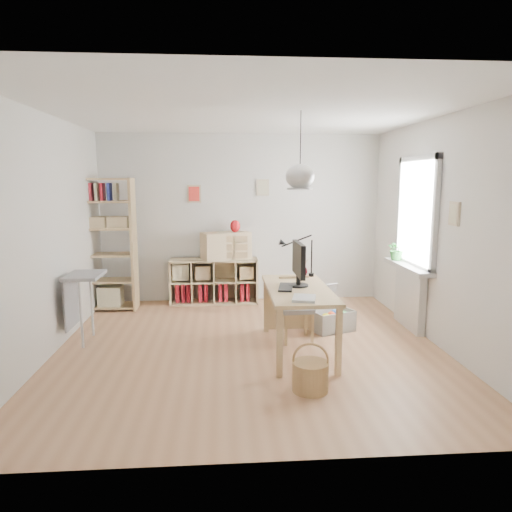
{
  "coord_description": "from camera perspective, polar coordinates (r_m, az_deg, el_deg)",
  "views": [
    {
      "loc": [
        -0.3,
        -5.16,
        1.95
      ],
      "look_at": [
        0.1,
        0.3,
        1.05
      ],
      "focal_mm": 32.0,
      "sensor_mm": 36.0,
      "label": 1
    }
  ],
  "objects": [
    {
      "name": "ground",
      "position": [
        5.53,
        -0.82,
        -11.33
      ],
      "size": [
        4.5,
        4.5,
        0.0
      ],
      "primitive_type": "plane",
      "color": "tan",
      "rests_on": "ground"
    },
    {
      "name": "room_shell",
      "position": [
        5.09,
        5.52,
        9.86
      ],
      "size": [
        4.5,
        4.5,
        4.5
      ],
      "color": "white",
      "rests_on": "ground"
    },
    {
      "name": "window_unit",
      "position": [
        6.31,
        19.51,
        5.16
      ],
      "size": [
        0.07,
        1.16,
        1.46
      ],
      "color": "white",
      "rests_on": "ground"
    },
    {
      "name": "radiator",
      "position": [
        6.47,
        18.67,
        -5.04
      ],
      "size": [
        0.1,
        0.8,
        0.8
      ],
      "primitive_type": "cube",
      "color": "silver",
      "rests_on": "ground"
    },
    {
      "name": "windowsill",
      "position": [
        6.36,
        18.45,
        -1.3
      ],
      "size": [
        0.22,
        1.2,
        0.06
      ],
      "primitive_type": "cube",
      "color": "silver",
      "rests_on": "radiator"
    },
    {
      "name": "desk",
      "position": [
        5.25,
        5.29,
        -4.98
      ],
      "size": [
        0.7,
        1.5,
        0.75
      ],
      "color": "tan",
      "rests_on": "ground"
    },
    {
      "name": "cube_shelf",
      "position": [
        7.43,
        -5.43,
        -3.55
      ],
      "size": [
        1.4,
        0.38,
        0.72
      ],
      "color": "tan",
      "rests_on": "ground"
    },
    {
      "name": "tall_bookshelf",
      "position": [
        7.23,
        -18.07,
        2.02
      ],
      "size": [
        0.8,
        0.38,
        2.0
      ],
      "color": "tan",
      "rests_on": "ground"
    },
    {
      "name": "side_table",
      "position": [
        5.92,
        -21.19,
        -3.82
      ],
      "size": [
        0.4,
        0.55,
        0.85
      ],
      "color": "#9B9B9E",
      "rests_on": "ground"
    },
    {
      "name": "chair",
      "position": [
        5.69,
        4.96,
        -6.05
      ],
      "size": [
        0.4,
        0.4,
        0.78
      ],
      "rotation": [
        0.0,
        0.0,
        0.06
      ],
      "color": "#9B9B9E",
      "rests_on": "ground"
    },
    {
      "name": "wicker_basket",
      "position": [
        4.45,
        6.81,
        -14.58
      ],
      "size": [
        0.34,
        0.34,
        0.47
      ],
      "rotation": [
        0.0,
        0.0,
        -0.19
      ],
      "color": "#A27749",
      "rests_on": "ground"
    },
    {
      "name": "storage_chest",
      "position": [
        6.19,
        9.2,
        -7.36
      ],
      "size": [
        0.71,
        0.75,
        0.56
      ],
      "rotation": [
        0.0,
        0.0,
        0.37
      ],
      "color": "silver",
      "rests_on": "ground"
    },
    {
      "name": "monitor",
      "position": [
        5.25,
        5.35,
        -0.73
      ],
      "size": [
        0.23,
        0.58,
        0.51
      ],
      "rotation": [
        0.0,
        0.0,
        0.01
      ],
      "color": "black",
      "rests_on": "desk"
    },
    {
      "name": "keyboard",
      "position": [
        5.2,
        3.74,
        -3.92
      ],
      "size": [
        0.23,
        0.43,
        0.02
      ],
      "primitive_type": "cube",
      "rotation": [
        0.0,
        0.0,
        -0.19
      ],
      "color": "black",
      "rests_on": "desk"
    },
    {
      "name": "task_lamp",
      "position": [
        5.71,
        4.85,
        0.62
      ],
      "size": [
        0.47,
        0.17,
        0.5
      ],
      "color": "black",
      "rests_on": "desk"
    },
    {
      "name": "yarn_ball",
      "position": [
        5.76,
        5.65,
        -1.93
      ],
      "size": [
        0.16,
        0.16,
        0.16
      ],
      "primitive_type": "sphere",
      "color": "#45090E",
      "rests_on": "desk"
    },
    {
      "name": "paper_tray",
      "position": [
        4.72,
        6.04,
        -5.28
      ],
      "size": [
        0.29,
        0.33,
        0.03
      ],
      "primitive_type": "cube",
      "rotation": [
        0.0,
        0.0,
        -0.24
      ],
      "color": "silver",
      "rests_on": "desk"
    },
    {
      "name": "drawer_chest",
      "position": [
        7.28,
        -3.77,
        1.3
      ],
      "size": [
        0.83,
        0.59,
        0.43
      ],
      "primitive_type": "cube",
      "rotation": [
        0.0,
        0.0,
        0.37
      ],
      "color": "tan",
      "rests_on": "cube_shelf"
    },
    {
      "name": "red_vase",
      "position": [
        7.24,
        -2.63,
        3.75
      ],
      "size": [
        0.16,
        0.16,
        0.19
      ],
      "primitive_type": "ellipsoid",
      "color": "#AA0E14",
      "rests_on": "drawer_chest"
    },
    {
      "name": "potted_plant",
      "position": [
        6.64,
        17.22,
        0.81
      ],
      "size": [
        0.33,
        0.3,
        0.31
      ],
      "primitive_type": "imported",
      "rotation": [
        0.0,
        0.0,
        0.24
      ],
      "color": "#266728",
      "rests_on": "windowsill"
    }
  ]
}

